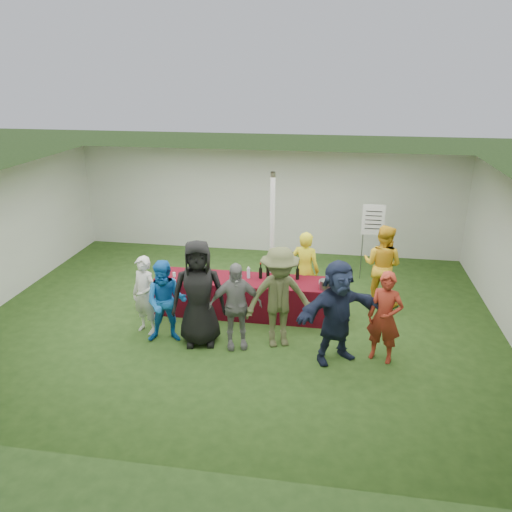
% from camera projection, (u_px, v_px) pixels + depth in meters
% --- Properties ---
extents(ground, '(60.00, 60.00, 0.00)m').
position_uv_depth(ground, '(238.00, 318.00, 9.87)').
color(ground, '#284719').
rests_on(ground, ground).
extents(tent, '(10.00, 10.00, 10.00)m').
position_uv_depth(tent, '(272.00, 236.00, 10.43)').
color(tent, white).
rests_on(tent, ground).
extents(serving_table, '(3.60, 0.80, 0.75)m').
position_uv_depth(serving_table, '(246.00, 296.00, 9.94)').
color(serving_table, '#600810').
rests_on(serving_table, ground).
extents(wine_bottles, '(0.79, 0.15, 0.32)m').
position_uv_depth(wine_bottles, '(278.00, 273.00, 9.80)').
color(wine_bottles, black).
rests_on(wine_bottles, serving_table).
extents(wine_glasses, '(1.18, 0.08, 0.16)m').
position_uv_depth(wine_glasses, '(196.00, 276.00, 9.66)').
color(wine_glasses, silver).
rests_on(wine_glasses, serving_table).
extents(water_bottle, '(0.07, 0.07, 0.23)m').
position_uv_depth(water_bottle, '(249.00, 273.00, 9.84)').
color(water_bottle, silver).
rests_on(water_bottle, serving_table).
extents(bar_towel, '(0.25, 0.18, 0.03)m').
position_uv_depth(bar_towel, '(326.00, 283.00, 9.62)').
color(bar_towel, white).
rests_on(bar_towel, serving_table).
extents(dump_bucket, '(0.21, 0.21, 0.18)m').
position_uv_depth(dump_bucket, '(325.00, 285.00, 9.34)').
color(dump_bucket, slate).
rests_on(dump_bucket, serving_table).
extents(wine_list_sign, '(0.50, 0.03, 1.80)m').
position_uv_depth(wine_list_sign, '(373.00, 226.00, 11.25)').
color(wine_list_sign, slate).
rests_on(wine_list_sign, ground).
extents(staff_pourer, '(0.67, 0.52, 1.62)m').
position_uv_depth(staff_pourer, '(305.00, 270.00, 10.10)').
color(staff_pourer, yellow).
rests_on(staff_pourer, ground).
extents(staff_back, '(1.03, 0.95, 1.71)m').
position_uv_depth(staff_back, '(382.00, 265.00, 10.24)').
color(staff_back, yellow).
rests_on(staff_back, ground).
extents(customer_0, '(0.64, 0.54, 1.49)m').
position_uv_depth(customer_0, '(145.00, 295.00, 9.12)').
color(customer_0, silver).
rests_on(customer_0, ground).
extents(customer_1, '(0.84, 0.71, 1.53)m').
position_uv_depth(customer_1, '(166.00, 302.00, 8.81)').
color(customer_1, blue).
rests_on(customer_1, ground).
extents(customer_2, '(1.06, 0.81, 1.93)m').
position_uv_depth(customer_2, '(199.00, 293.00, 8.67)').
color(customer_2, black).
rests_on(customer_2, ground).
extents(customer_3, '(1.00, 0.64, 1.58)m').
position_uv_depth(customer_3, '(235.00, 306.00, 8.61)').
color(customer_3, gray).
rests_on(customer_3, ground).
extents(customer_4, '(1.35, 1.04, 1.84)m').
position_uv_depth(customer_4, '(279.00, 298.00, 8.62)').
color(customer_4, '#4D522F').
rests_on(customer_4, ground).
extents(customer_5, '(1.68, 1.34, 1.78)m').
position_uv_depth(customer_5, '(337.00, 312.00, 8.18)').
color(customer_5, '#1B233D').
rests_on(customer_5, ground).
extents(customer_6, '(0.67, 0.56, 1.58)m').
position_uv_depth(customer_6, '(385.00, 317.00, 8.21)').
color(customer_6, maroon).
rests_on(customer_6, ground).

